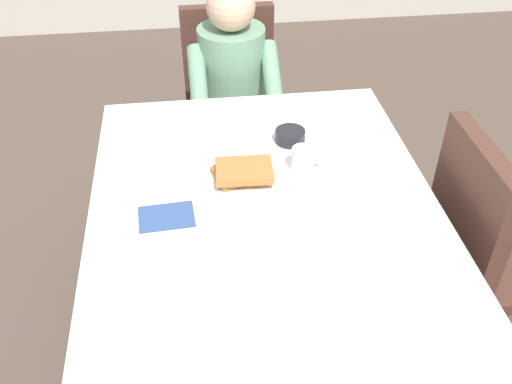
% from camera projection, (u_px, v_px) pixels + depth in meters
% --- Properties ---
extents(ground_plane, '(14.00, 14.00, 0.00)m').
position_uv_depth(ground_plane, '(265.00, 358.00, 2.23)').
color(ground_plane, brown).
extents(dining_table_main, '(1.12, 1.52, 0.74)m').
position_uv_depth(dining_table_main, '(267.00, 236.00, 1.83)').
color(dining_table_main, white).
rests_on(dining_table_main, ground).
extents(chair_diner, '(0.44, 0.45, 0.93)m').
position_uv_depth(chair_diner, '(231.00, 93.00, 2.81)').
color(chair_diner, '#4C2D23').
rests_on(chair_diner, ground).
extents(diner_person, '(0.40, 0.43, 1.12)m').
position_uv_depth(diner_person, '(233.00, 83.00, 2.61)').
color(diner_person, gray).
rests_on(diner_person, ground).
extents(chair_right_side, '(0.45, 0.44, 0.93)m').
position_uv_depth(chair_right_side, '(487.00, 242.00, 1.98)').
color(chair_right_side, '#4C2D23').
rests_on(chair_right_side, ground).
extents(plate_breakfast, '(0.28, 0.28, 0.02)m').
position_uv_depth(plate_breakfast, '(243.00, 180.00, 1.90)').
color(plate_breakfast, white).
rests_on(plate_breakfast, dining_table_main).
extents(breakfast_stack, '(0.21, 0.18, 0.05)m').
position_uv_depth(breakfast_stack, '(243.00, 171.00, 1.88)').
color(breakfast_stack, '#A36B33').
rests_on(breakfast_stack, plate_breakfast).
extents(cup_coffee, '(0.11, 0.08, 0.08)m').
position_uv_depth(cup_coffee, '(303.00, 159.00, 1.93)').
color(cup_coffee, white).
rests_on(cup_coffee, dining_table_main).
extents(bowl_butter, '(0.11, 0.11, 0.04)m').
position_uv_depth(bowl_butter, '(290.00, 136.00, 2.08)').
color(bowl_butter, black).
rests_on(bowl_butter, dining_table_main).
extents(fork_left_of_plate, '(0.02, 0.18, 0.00)m').
position_uv_depth(fork_left_of_plate, '(186.00, 189.00, 1.87)').
color(fork_left_of_plate, silver).
rests_on(fork_left_of_plate, dining_table_main).
extents(knife_right_of_plate, '(0.02, 0.20, 0.00)m').
position_uv_depth(knife_right_of_plate, '(300.00, 180.00, 1.91)').
color(knife_right_of_plate, silver).
rests_on(knife_right_of_plate, dining_table_main).
extents(spoon_near_edge, '(0.15, 0.02, 0.00)m').
position_uv_depth(spoon_near_edge, '(265.00, 249.00, 1.65)').
color(spoon_near_edge, silver).
rests_on(spoon_near_edge, dining_table_main).
extents(napkin_folded, '(0.18, 0.13, 0.01)m').
position_uv_depth(napkin_folded, '(166.00, 217.00, 1.76)').
color(napkin_folded, '#334C7F').
rests_on(napkin_folded, dining_table_main).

